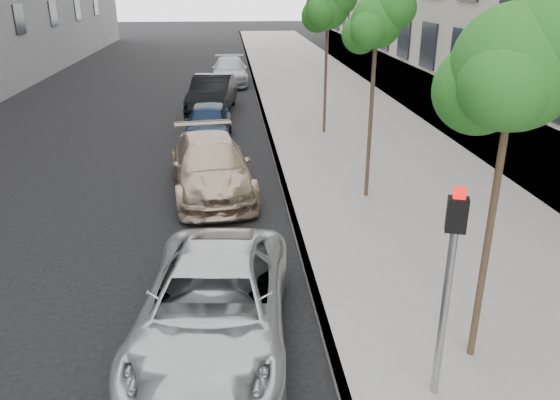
{
  "coord_description": "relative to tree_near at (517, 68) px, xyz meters",
  "views": [
    {
      "loc": [
        -0.23,
        -4.87,
        5.24
      ],
      "look_at": [
        0.64,
        4.47,
        1.5
      ],
      "focal_mm": 35.0,
      "sensor_mm": 36.0,
      "label": 1
    }
  ],
  "objects": [
    {
      "name": "minivan",
      "position": [
        -3.8,
        0.8,
        -3.63
      ],
      "size": [
        2.7,
        5.0,
        1.33
      ],
      "primitive_type": "imported",
      "rotation": [
        0.0,
        0.0,
        -0.1
      ],
      "color": "#B6B8BB",
      "rests_on": "ground"
    },
    {
      "name": "sedan_black",
      "position": [
        -4.2,
        17.47,
        -3.53
      ],
      "size": [
        2.22,
        4.84,
        1.54
      ],
      "primitive_type": "imported",
      "rotation": [
        0.0,
        0.0,
        -0.13
      ],
      "color": "black",
      "rests_on": "ground"
    },
    {
      "name": "sidewalk",
      "position": [
        1.07,
        22.5,
        -4.22
      ],
      "size": [
        6.4,
        72.0,
        0.14
      ],
      "primitive_type": "cube",
      "color": "gray",
      "rests_on": "ground"
    },
    {
      "name": "curb",
      "position": [
        -2.05,
        22.5,
        -4.22
      ],
      "size": [
        0.15,
        72.0,
        0.14
      ],
      "primitive_type": "cube",
      "color": "#9E9B93",
      "rests_on": "ground"
    },
    {
      "name": "signal_pole",
      "position": [
        -0.85,
        -0.74,
        -2.32
      ],
      "size": [
        0.29,
        0.25,
        2.91
      ],
      "rotation": [
        0.0,
        0.0,
        -0.34
      ],
      "color": "#939699",
      "rests_on": "sidewalk"
    },
    {
      "name": "sedan_blue",
      "position": [
        -4.23,
        12.57,
        -3.62
      ],
      "size": [
        1.68,
        3.97,
        1.34
      ],
      "primitive_type": "imported",
      "rotation": [
        0.0,
        0.0,
        -0.02
      ],
      "color": "#0F1C33",
      "rests_on": "ground"
    },
    {
      "name": "suv",
      "position": [
        -4.01,
        7.53,
        -3.58
      ],
      "size": [
        2.58,
        5.15,
        1.44
      ],
      "primitive_type": "imported",
      "rotation": [
        0.0,
        0.0,
        0.12
      ],
      "color": "tan",
      "rests_on": "ground"
    },
    {
      "name": "tree_near",
      "position": [
        0.0,
        0.0,
        0.0
      ],
      "size": [
        1.85,
        1.65,
        5.07
      ],
      "color": "#38281C",
      "rests_on": "sidewalk"
    },
    {
      "name": "tree_far",
      "position": [
        -0.0,
        13.0,
        0.19
      ],
      "size": [
        1.82,
        1.62,
        5.25
      ],
      "color": "#38281C",
      "rests_on": "sidewalk"
    },
    {
      "name": "tree_mid",
      "position": [
        -0.0,
        6.5,
        0.1
      ],
      "size": [
        1.58,
        1.38,
        5.05
      ],
      "color": "#38281C",
      "rests_on": "sidewalk"
    },
    {
      "name": "sedan_rear",
      "position": [
        -3.4,
        24.45,
        -3.6
      ],
      "size": [
        1.98,
        4.81,
        1.39
      ],
      "primitive_type": "imported",
      "rotation": [
        0.0,
        0.0,
        -0.01
      ],
      "color": "#A4A8AC",
      "rests_on": "ground"
    }
  ]
}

